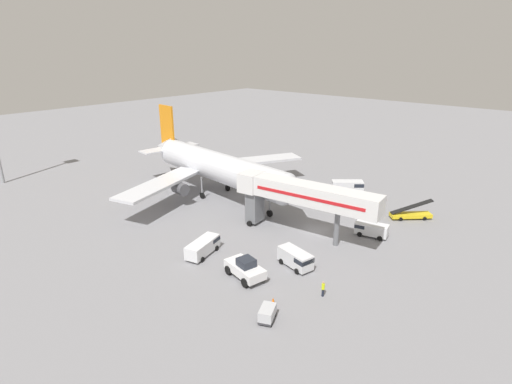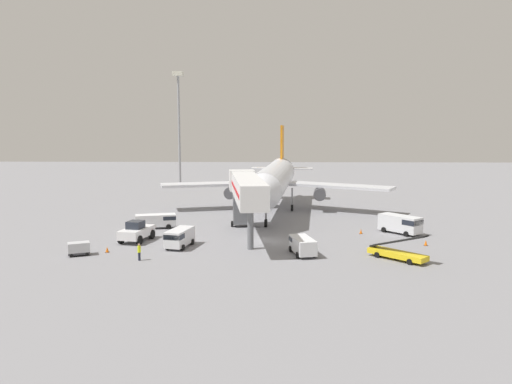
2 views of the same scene
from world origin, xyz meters
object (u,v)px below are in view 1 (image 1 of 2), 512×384
object	(u,v)px
service_van_near_center	(203,246)
ground_crew_worker_foreground	(323,288)
jet_bridge	(297,194)
safety_cone_bravo	(334,200)
pushback_tug	(245,268)
safety_cone_alpha	(385,199)
safety_cone_charlie	(273,300)
airplane_at_gate	(216,166)
belt_loader_truck	(411,214)
service_van_rear_right	(296,258)
service_van_far_center	(348,186)
service_van_far_left	(371,229)
baggage_cart_outer_right	(267,313)

from	to	relation	value
service_van_near_center	ground_crew_worker_foreground	size ratio (longest dim) A/B	3.21
jet_bridge	safety_cone_bravo	bearing A→B (deg)	9.88
pushback_tug	safety_cone_alpha	xyz separation A→B (m)	(34.31, -1.32, -0.85)
safety_cone_charlie	safety_cone_bravo	bearing A→B (deg)	19.47
ground_crew_worker_foreground	airplane_at_gate	bearing A→B (deg)	65.39
pushback_tug	belt_loader_truck	bearing A→B (deg)	-14.64
safety_cone_charlie	service_van_rear_right	bearing A→B (deg)	18.76
airplane_at_gate	belt_loader_truck	distance (m)	32.82
service_van_far_center	service_van_far_left	distance (m)	17.50
service_van_rear_right	ground_crew_worker_foreground	xyz separation A→B (m)	(-3.07, -5.76, -0.25)
safety_cone_bravo	airplane_at_gate	bearing A→B (deg)	122.42
jet_bridge	pushback_tug	xyz separation A→B (m)	(-13.18, -2.41, -4.81)
service_van_near_center	ground_crew_worker_foreground	xyz separation A→B (m)	(2.04, -16.57, -0.17)
jet_bridge	belt_loader_truck	world-z (taller)	jet_bridge
safety_cone_charlie	airplane_at_gate	bearing A→B (deg)	56.19
ground_crew_worker_foreground	safety_cone_charlie	bearing A→B (deg)	144.13
pushback_tug	service_van_near_center	size ratio (longest dim) A/B	0.97
pushback_tug	service_van_rear_right	bearing A→B (deg)	-27.35
service_van_near_center	pushback_tug	bearing A→B (deg)	-94.75
jet_bridge	belt_loader_truck	size ratio (longest dim) A/B	3.71
service_van_rear_right	ground_crew_worker_foreground	bearing A→B (deg)	-118.06
service_van_far_center	ground_crew_worker_foreground	world-z (taller)	service_van_far_center
pushback_tug	service_van_far_center	distance (m)	33.61
service_van_near_center	safety_cone_alpha	size ratio (longest dim) A/B	8.70
service_van_far_left	safety_cone_charlie	size ratio (longest dim) A/B	7.40
service_van_near_center	baggage_cart_outer_right	xyz separation A→B (m)	(-4.99, -14.73, -0.32)
jet_bridge	safety_cone_charlie	xyz separation A→B (m)	(-14.93, -7.93, -5.67)
baggage_cart_outer_right	safety_cone_alpha	distance (m)	39.05
jet_bridge	baggage_cart_outer_right	bearing A→B (deg)	-152.05
pushback_tug	safety_cone_alpha	bearing A→B (deg)	-2.21
service_van_rear_right	service_van_far_center	bearing A→B (deg)	16.79
safety_cone_charlie	service_van_far_center	bearing A→B (deg)	17.22
baggage_cart_outer_right	service_van_far_center	bearing A→B (deg)	18.00
service_van_far_center	safety_cone_bravo	xyz separation A→B (m)	(-5.22, -0.32, -1.02)
service_van_far_left	safety_cone_alpha	bearing A→B (deg)	16.86
pushback_tug	safety_cone_bravo	distance (m)	28.42
airplane_at_gate	safety_cone_bravo	xyz separation A→B (m)	(11.04, -17.38, -5.05)
belt_loader_truck	safety_cone_alpha	world-z (taller)	belt_loader_truck
baggage_cart_outer_right	airplane_at_gate	bearing A→B (deg)	53.98
service_van_far_left	airplane_at_gate	bearing A→B (deg)	95.50
service_van_near_center	baggage_cart_outer_right	distance (m)	15.55
belt_loader_truck	service_van_rear_right	size ratio (longest dim) A/B	1.15
service_van_near_center	safety_cone_charlie	xyz separation A→B (m)	(-2.40, -13.36, -0.80)
safety_cone_bravo	safety_cone_charlie	size ratio (longest dim) A/B	1.00
airplane_at_gate	service_van_far_left	xyz separation A→B (m)	(2.71, -28.14, -4.30)
baggage_cart_outer_right	ground_crew_worker_foreground	bearing A→B (deg)	-14.71
airplane_at_gate	service_van_far_center	bearing A→B (deg)	-46.38
service_van_rear_right	ground_crew_worker_foreground	distance (m)	6.53
pushback_tug	safety_cone_charlie	world-z (taller)	pushback_tug
jet_bridge	safety_cone_bravo	world-z (taller)	jet_bridge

